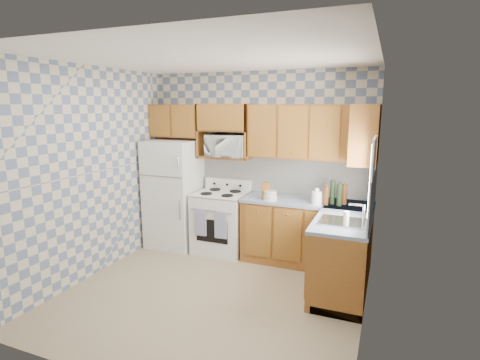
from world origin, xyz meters
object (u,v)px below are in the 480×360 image
(microwave, at_px, (228,145))
(electric_kettle, at_px, (317,198))
(refrigerator, at_px, (174,194))
(stove_body, at_px, (221,223))

(microwave, distance_m, electric_kettle, 1.56)
(refrigerator, bearing_deg, stove_body, 1.78)
(refrigerator, relative_size, microwave, 2.77)
(refrigerator, distance_m, electric_kettle, 2.27)
(stove_body, relative_size, electric_kettle, 5.26)
(refrigerator, distance_m, microwave, 1.17)
(electric_kettle, bearing_deg, stove_body, 174.62)
(stove_body, bearing_deg, refrigerator, -178.22)
(refrigerator, height_order, microwave, microwave)
(refrigerator, xyz_separation_m, microwave, (0.85, 0.18, 0.78))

